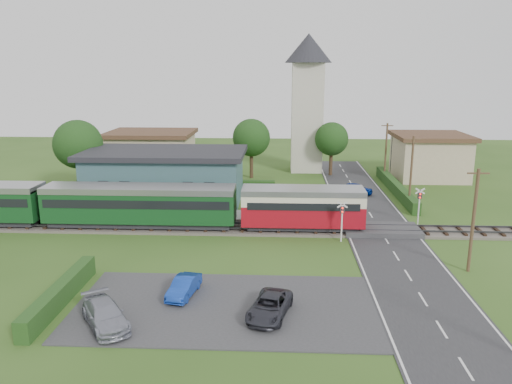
{
  "coord_description": "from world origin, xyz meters",
  "views": [
    {
      "loc": [
        1.52,
        -37.81,
        13.12
      ],
      "look_at": [
        -0.51,
        4.0,
        2.84
      ],
      "focal_mm": 35.0,
      "sensor_mm": 36.0,
      "label": 1
    }
  ],
  "objects_px": {
    "car_park_blue": "(184,287)",
    "car_on_road": "(356,189)",
    "equipment_hut": "(65,198)",
    "crossing_signal_far": "(419,201)",
    "station_building": "(166,176)",
    "crossing_signal_near": "(342,215)",
    "house_west": "(152,152)",
    "house_east": "(429,156)",
    "train": "(103,204)",
    "pedestrian_far": "(104,206)",
    "car_park_silver": "(105,315)",
    "church_tower": "(308,93)",
    "pedestrian_near": "(248,207)",
    "car_park_dark": "(270,306)"
  },
  "relations": [
    {
      "from": "house_east",
      "to": "car_park_blue",
      "type": "relative_size",
      "value": 2.63
    },
    {
      "from": "house_east",
      "to": "car_park_silver",
      "type": "relative_size",
      "value": 2.05
    },
    {
      "from": "equipment_hut",
      "to": "pedestrian_far",
      "type": "height_order",
      "value": "equipment_hut"
    },
    {
      "from": "car_park_blue",
      "to": "house_west",
      "type": "bearing_deg",
      "value": 116.95
    },
    {
      "from": "car_park_silver",
      "to": "pedestrian_far",
      "type": "bearing_deg",
      "value": 75.22
    },
    {
      "from": "crossing_signal_near",
      "to": "car_park_silver",
      "type": "bearing_deg",
      "value": -134.6
    },
    {
      "from": "pedestrian_far",
      "to": "station_building",
      "type": "bearing_deg",
      "value": -32.9
    },
    {
      "from": "house_west",
      "to": "crossing_signal_far",
      "type": "distance_m",
      "value": 35.26
    },
    {
      "from": "station_building",
      "to": "car_park_blue",
      "type": "bearing_deg",
      "value": -74.73
    },
    {
      "from": "house_west",
      "to": "house_east",
      "type": "height_order",
      "value": "same"
    },
    {
      "from": "train",
      "to": "car_park_dark",
      "type": "xyz_separation_m",
      "value": [
        14.39,
        -15.02,
        -1.54
      ]
    },
    {
      "from": "car_park_blue",
      "to": "car_on_road",
      "type": "bearing_deg",
      "value": 71.64
    },
    {
      "from": "station_building",
      "to": "crossing_signal_near",
      "type": "height_order",
      "value": "station_building"
    },
    {
      "from": "pedestrian_near",
      "to": "train",
      "type": "bearing_deg",
      "value": 33.63
    },
    {
      "from": "car_park_dark",
      "to": "house_east",
      "type": "bearing_deg",
      "value": 76.7
    },
    {
      "from": "car_park_silver",
      "to": "pedestrian_near",
      "type": "xyz_separation_m",
      "value": [
        6.27,
        19.4,
        0.55
      ]
    },
    {
      "from": "house_east",
      "to": "car_park_silver",
      "type": "height_order",
      "value": "house_east"
    },
    {
      "from": "house_west",
      "to": "pedestrian_near",
      "type": "height_order",
      "value": "house_west"
    },
    {
      "from": "equipment_hut",
      "to": "house_east",
      "type": "distance_m",
      "value": 42.41
    },
    {
      "from": "church_tower",
      "to": "car_park_blue",
      "type": "xyz_separation_m",
      "value": [
        -9.07,
        -38.72,
        -9.59
      ]
    },
    {
      "from": "car_on_road",
      "to": "car_park_silver",
      "type": "bearing_deg",
      "value": 168.03
    },
    {
      "from": "church_tower",
      "to": "crossing_signal_far",
      "type": "xyz_separation_m",
      "value": [
        8.6,
        -23.61,
        -8.08
      ]
    },
    {
      "from": "house_west",
      "to": "car_park_silver",
      "type": "bearing_deg",
      "value": -79.25
    },
    {
      "from": "church_tower",
      "to": "house_west",
      "type": "bearing_deg",
      "value": -171.47
    },
    {
      "from": "church_tower",
      "to": "crossing_signal_near",
      "type": "bearing_deg",
      "value": -87.18
    },
    {
      "from": "church_tower",
      "to": "pedestrian_far",
      "type": "height_order",
      "value": "church_tower"
    },
    {
      "from": "station_building",
      "to": "car_park_blue",
      "type": "relative_size",
      "value": 4.77
    },
    {
      "from": "car_park_blue",
      "to": "pedestrian_far",
      "type": "bearing_deg",
      "value": 133.47
    },
    {
      "from": "house_west",
      "to": "pedestrian_far",
      "type": "height_order",
      "value": "house_west"
    },
    {
      "from": "car_on_road",
      "to": "equipment_hut",
      "type": "bearing_deg",
      "value": 127.7
    },
    {
      "from": "train",
      "to": "car_park_blue",
      "type": "relative_size",
      "value": 12.89
    },
    {
      "from": "crossing_signal_far",
      "to": "car_park_silver",
      "type": "relative_size",
      "value": 0.76
    },
    {
      "from": "station_building",
      "to": "train",
      "type": "xyz_separation_m",
      "value": [
        -3.33,
        -8.99,
        -0.52
      ]
    },
    {
      "from": "car_on_road",
      "to": "car_park_blue",
      "type": "relative_size",
      "value": 1.08
    },
    {
      "from": "equipment_hut",
      "to": "crossing_signal_far",
      "type": "distance_m",
      "value": 31.61
    },
    {
      "from": "train",
      "to": "house_east",
      "type": "distance_m",
      "value": 39.94
    },
    {
      "from": "crossing_signal_far",
      "to": "pedestrian_near",
      "type": "xyz_separation_m",
      "value": [
        -14.83,
        0.51,
        -0.89
      ]
    },
    {
      "from": "station_building",
      "to": "church_tower",
      "type": "distance_m",
      "value": 23.89
    },
    {
      "from": "pedestrian_near",
      "to": "house_west",
      "type": "bearing_deg",
      "value": -35.42
    },
    {
      "from": "house_west",
      "to": "house_east",
      "type": "distance_m",
      "value": 35.01
    },
    {
      "from": "crossing_signal_near",
      "to": "pedestrian_far",
      "type": "bearing_deg",
      "value": 166.79
    },
    {
      "from": "house_west",
      "to": "pedestrian_near",
      "type": "xyz_separation_m",
      "value": [
        13.77,
        -20.1,
        -1.54
      ]
    },
    {
      "from": "station_building",
      "to": "house_east",
      "type": "bearing_deg",
      "value": 23.44
    },
    {
      "from": "house_east",
      "to": "crossing_signal_near",
      "type": "relative_size",
      "value": 2.69
    },
    {
      "from": "crossing_signal_near",
      "to": "car_park_dark",
      "type": "distance_m",
      "value": 13.78
    },
    {
      "from": "house_east",
      "to": "car_park_dark",
      "type": "distance_m",
      "value": 41.64
    },
    {
      "from": "equipment_hut",
      "to": "car_on_road",
      "type": "height_order",
      "value": "equipment_hut"
    },
    {
      "from": "train",
      "to": "pedestrian_far",
      "type": "height_order",
      "value": "train"
    },
    {
      "from": "pedestrian_near",
      "to": "church_tower",
      "type": "bearing_deg",
      "value": -84.92
    },
    {
      "from": "church_tower",
      "to": "house_west",
      "type": "xyz_separation_m",
      "value": [
        -20.0,
        -3.0,
        -7.43
      ]
    }
  ]
}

